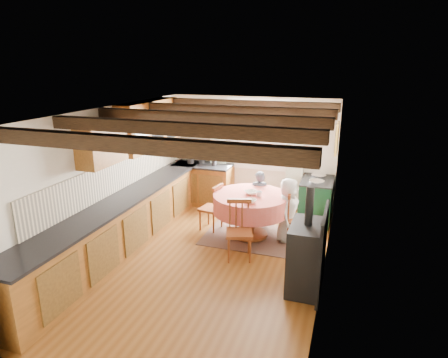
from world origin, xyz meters
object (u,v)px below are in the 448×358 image
(chair_left, at_px, (211,207))
(aga_range, at_px, (316,200))
(cup, at_px, (259,194))
(chair_right, at_px, (298,218))
(cast_iron_stove, at_px, (307,239))
(dining_table, at_px, (250,216))
(chair_near, at_px, (239,231))
(child_right, at_px, (288,210))
(child_far, at_px, (259,198))

(chair_left, xyz_separation_m, aga_range, (1.86, 1.08, -0.02))
(cup, bearing_deg, chair_right, 6.20)
(cast_iron_stove, bearing_deg, cup, 126.52)
(dining_table, relative_size, chair_right, 1.45)
(chair_right, bearing_deg, cast_iron_stove, -174.45)
(cup, bearing_deg, chair_near, -98.84)
(aga_range, xyz_separation_m, cast_iron_stove, (0.11, -2.58, 0.32))
(dining_table, xyz_separation_m, chair_left, (-0.80, 0.10, 0.04))
(chair_near, xyz_separation_m, cup, (0.13, 0.81, 0.38))
(chair_right, relative_size, child_right, 0.80)
(chair_near, relative_size, aga_range, 1.03)
(dining_table, bearing_deg, chair_near, -87.47)
(cup, bearing_deg, child_far, 103.10)
(child_right, bearing_deg, chair_left, 92.74)
(chair_left, relative_size, cup, 8.82)
(chair_right, height_order, cup, chair_right)
(chair_left, bearing_deg, cup, 91.38)
(chair_left, height_order, child_far, child_far)
(dining_table, height_order, chair_right, chair_right)
(dining_table, xyz_separation_m, chair_right, (0.85, 0.03, 0.06))
(chair_left, xyz_separation_m, cast_iron_stove, (1.97, -1.50, 0.31))
(child_right, bearing_deg, cast_iron_stove, -156.94)
(chair_near, relative_size, chair_left, 1.08)
(dining_table, bearing_deg, cup, -16.63)
(dining_table, height_order, chair_near, chair_near)
(aga_range, bearing_deg, chair_near, -116.63)
(aga_range, distance_m, cast_iron_stove, 2.60)
(chair_left, relative_size, child_far, 0.83)
(chair_near, xyz_separation_m, cast_iron_stove, (1.13, -0.55, 0.27))
(chair_left, xyz_separation_m, child_right, (1.47, -0.04, 0.13))
(child_right, distance_m, cup, 0.59)
(aga_range, bearing_deg, chair_left, -149.88)
(chair_near, bearing_deg, dining_table, 74.20)
(chair_left, bearing_deg, child_right, 98.41)
(dining_table, bearing_deg, child_right, 4.96)
(chair_left, distance_m, cast_iron_stove, 2.49)
(child_right, bearing_deg, chair_right, -95.56)
(chair_near, bearing_deg, chair_left, 113.21)
(chair_near, distance_m, cup, 0.90)
(dining_table, distance_m, chair_left, 0.81)
(dining_table, distance_m, cast_iron_stove, 1.86)
(chair_near, xyz_separation_m, child_right, (0.63, 0.91, 0.09))
(chair_near, bearing_deg, cup, 62.83)
(child_far, distance_m, child_right, 0.86)
(dining_table, xyz_separation_m, child_far, (0.01, 0.61, 0.14))
(dining_table, bearing_deg, aga_range, 48.07)
(chair_near, height_order, chair_right, chair_near)
(chair_right, xyz_separation_m, cup, (-0.69, -0.07, 0.40))
(chair_left, distance_m, cup, 1.06)
(chair_near, bearing_deg, cast_iron_stove, -44.23)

